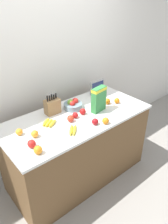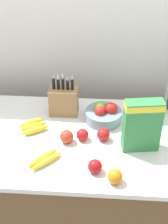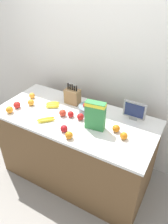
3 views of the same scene
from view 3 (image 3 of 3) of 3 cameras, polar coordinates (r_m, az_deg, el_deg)
ground_plane at (r=3.03m, az=-1.95°, el=-15.93°), size 14.00×14.00×0.00m
wall_back at (r=2.71m, az=4.60°, el=11.82°), size 9.00×0.06×2.60m
counter at (r=2.69m, az=-2.14°, el=-9.43°), size 1.79×0.83×0.94m
knife_block at (r=2.59m, az=-3.02°, el=4.15°), size 0.18×0.11×0.28m
small_monitor at (r=2.34m, az=13.04°, el=0.40°), size 0.24×0.03×0.21m
cereal_box at (r=2.13m, az=2.96°, el=-0.66°), size 0.21×0.11×0.31m
fruit_bowl at (r=2.46m, az=1.24°, el=1.16°), size 0.23×0.23×0.12m
banana_bunch_left at (r=2.35m, az=-9.90°, el=-2.00°), size 0.18×0.19×0.03m
banana_bunch_right at (r=2.59m, az=-8.20°, el=1.87°), size 0.20×0.19×0.04m
apple_front at (r=2.32m, az=-0.94°, el=-1.24°), size 0.07×0.07×0.07m
apple_by_knife_block at (r=2.64m, az=-17.12°, el=1.79°), size 0.08×0.08×0.08m
apple_middle at (r=2.39m, az=-5.63°, el=-0.23°), size 0.08×0.08×0.08m
apple_rightmost at (r=2.17m, az=-5.24°, el=-4.34°), size 0.07×0.07×0.07m
apple_leftmost at (r=2.37m, az=-3.50°, el=-0.56°), size 0.07×0.07×0.07m
orange_mid_left at (r=2.57m, az=-18.89°, el=0.56°), size 0.08×0.08×0.08m
orange_front_center at (r=2.79m, az=-13.45°, el=4.19°), size 0.07×0.07×0.07m
orange_front_right at (r=2.64m, az=-13.69°, el=2.44°), size 0.08×0.08×0.08m
orange_near_bowl at (r=2.18m, az=8.40°, el=-4.27°), size 0.08×0.08×0.08m
orange_mid_right at (r=2.08m, az=-3.93°, el=-6.08°), size 0.08×0.08×0.08m
orange_back_center at (r=2.11m, az=10.38°, el=-6.15°), size 0.07×0.07×0.07m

